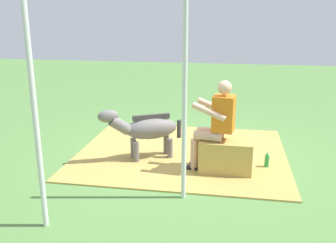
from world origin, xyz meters
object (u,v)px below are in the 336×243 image
Objects in this scene: person_seated at (215,122)px; tent_pole_right at (35,113)px; pony_standing at (146,129)px; tent_pole_left at (185,99)px; hay_bale at (225,156)px; soda_bottle at (267,160)px.

tent_pole_right is (1.76, 1.85, 0.53)m from person_seated.
person_seated is 1.12× the size of pony_standing.
person_seated is 1.13m from tent_pole_left.
tent_pole_left is 1.00× the size of tent_pole_right.
tent_pole_left reaches higher than person_seated.
hay_bale is at bearing 173.86° from person_seated.
tent_pole_left is at bearing 122.38° from pony_standing.
tent_pole_right is at bearing 32.93° from tent_pole_left.
pony_standing is 0.47× the size of tent_pole_left.
tent_pole_right reaches higher than person_seated.
tent_pole_right is at bearing 43.65° from hay_bale.
hay_bale is at bearing -118.75° from tent_pole_left.
person_seated is 0.53× the size of tent_pole_right.
tent_pole_right is (1.93, 1.84, 1.05)m from hay_bale.
hay_bale is 0.62× the size of pony_standing.
tent_pole_left is at bearing -147.07° from tent_pole_right.
hay_bale reaches higher than soda_bottle.
tent_pole_right is (1.42, 0.92, 0.00)m from tent_pole_left.
pony_standing is 4.74× the size of soda_bottle.
hay_bale is 0.54m from person_seated.
tent_pole_left reaches higher than hay_bale.
tent_pole_left is at bearing 45.80° from soda_bottle.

